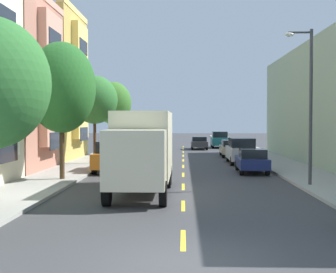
% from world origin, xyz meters
% --- Properties ---
extents(ground_plane, '(160.00, 160.00, 0.00)m').
position_xyz_m(ground_plane, '(0.00, 30.00, 0.00)').
color(ground_plane, '#38383A').
extents(sidewalk_left, '(3.20, 120.00, 0.14)m').
position_xyz_m(sidewalk_left, '(-7.10, 28.00, 0.07)').
color(sidewalk_left, '#99968E').
rests_on(sidewalk_left, ground_plane).
extents(sidewalk_right, '(3.20, 120.00, 0.14)m').
position_xyz_m(sidewalk_right, '(7.10, 28.00, 0.07)').
color(sidewalk_right, '#99968E').
rests_on(sidewalk_right, ground_plane).
extents(lane_centerline_dashes, '(0.14, 47.20, 0.01)m').
position_xyz_m(lane_centerline_dashes, '(0.00, 24.50, 0.00)').
color(lane_centerline_dashes, yellow).
rests_on(lane_centerline_dashes, ground_plane).
extents(townhouse_fourth_mustard, '(13.08, 8.11, 12.29)m').
position_xyz_m(townhouse_fourth_mustard, '(-14.83, 27.20, 5.94)').
color(townhouse_fourth_mustard, tan).
rests_on(townhouse_fourth_mustard, ground_plane).
extents(street_tree_second, '(3.58, 3.58, 7.20)m').
position_xyz_m(street_tree_second, '(-6.40, 13.77, 4.94)').
color(street_tree_second, '#47331E').
rests_on(street_tree_second, sidewalk_left).
extents(street_tree_third, '(3.32, 3.32, 6.33)m').
position_xyz_m(street_tree_third, '(-6.40, 22.79, 4.72)').
color(street_tree_third, '#47331E').
rests_on(street_tree_third, sidewalk_left).
extents(street_tree_farthest, '(3.28, 3.28, 6.63)m').
position_xyz_m(street_tree_farthest, '(-6.40, 31.81, 4.81)').
color(street_tree_farthest, '#47331E').
rests_on(street_tree_farthest, sidewalk_left).
extents(street_lamp, '(1.35, 0.28, 7.43)m').
position_xyz_m(street_lamp, '(5.96, 11.98, 4.40)').
color(street_lamp, '#38383D').
rests_on(street_lamp, sidewalk_right).
extents(delivery_box_truck, '(2.43, 7.99, 3.61)m').
position_xyz_m(delivery_box_truck, '(-1.80, 10.19, 2.01)').
color(delivery_box_truck, beige).
rests_on(delivery_box_truck, ground_plane).
extents(parked_suv_silver, '(1.97, 4.81, 1.93)m').
position_xyz_m(parked_suv_silver, '(4.37, 24.35, 0.99)').
color(parked_suv_silver, '#B2B5BA').
rests_on(parked_suv_silver, ground_plane).
extents(parked_hatchback_navy, '(1.84, 4.04, 1.50)m').
position_xyz_m(parked_hatchback_navy, '(4.22, 18.08, 0.76)').
color(parked_hatchback_navy, navy).
rests_on(parked_hatchback_navy, ground_plane).
extents(parked_pickup_sky, '(2.09, 5.33, 1.73)m').
position_xyz_m(parked_pickup_sky, '(-4.44, 27.47, 0.83)').
color(parked_pickup_sky, '#7A9EC6').
rests_on(parked_pickup_sky, ground_plane).
extents(parked_suv_teal, '(2.00, 4.82, 1.93)m').
position_xyz_m(parked_suv_teal, '(4.34, 44.97, 0.99)').
color(parked_suv_teal, '#195B60').
rests_on(parked_suv_teal, ground_plane).
extents(parked_suv_orange, '(2.06, 4.84, 1.93)m').
position_xyz_m(parked_suv_orange, '(-4.41, 18.61, 0.99)').
color(parked_suv_orange, orange).
rests_on(parked_suv_orange, ground_plane).
extents(parked_wagon_champagne, '(1.90, 4.73, 1.50)m').
position_xyz_m(parked_wagon_champagne, '(4.28, 31.01, 0.80)').
color(parked_wagon_champagne, tan).
rests_on(parked_wagon_champagne, ground_plane).
extents(moving_charcoal_sedan, '(1.80, 4.50, 1.43)m').
position_xyz_m(moving_charcoal_sedan, '(1.80, 41.78, 0.75)').
color(moving_charcoal_sedan, '#333338').
rests_on(moving_charcoal_sedan, ground_plane).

